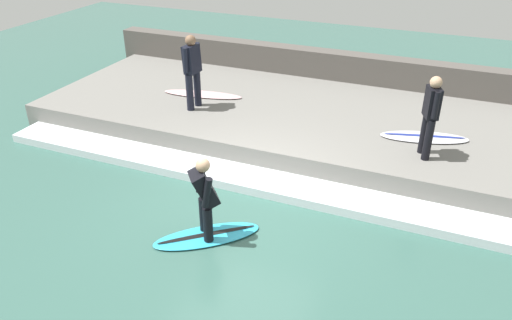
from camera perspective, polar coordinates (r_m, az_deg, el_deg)
The scene contains 10 objects.
ground_plane at distance 8.91m, azimuth -1.37°, elevation -5.53°, with size 28.00×28.00×0.00m, color #386056.
concrete_ledge at distance 11.59m, azimuth 5.47°, elevation 4.40°, with size 4.40×12.30×0.54m, color slate.
back_wall at distance 13.67m, azimuth 8.73°, elevation 9.63°, with size 0.50×12.92×1.25m, color #544F49.
wave_foam_crest at distance 9.50m, azimuth 0.62°, elevation -2.54°, with size 0.79×11.69×0.17m, color silver.
surfboard_riding at distance 8.25m, azimuth -5.63°, elevation -8.62°, with size 1.57×1.72×0.07m.
surfer_riding at distance 7.79m, azimuth -5.91°, elevation -3.90°, with size 0.57×0.58×1.40m.
surfer_waiting_near at distance 9.62m, azimuth 19.33°, elevation 5.13°, with size 0.50×0.33×1.57m.
surfboard_waiting_near at distance 10.67m, azimuth 18.67°, elevation 2.50°, with size 0.98×1.84×0.07m.
surfer_waiting_far at distance 11.37m, azimuth -7.30°, elevation 10.39°, with size 0.57×0.30×1.68m.
surfboard_waiting_far at distance 12.38m, azimuth -6.12°, elevation 7.49°, with size 0.77×2.03×0.06m.
Camera 1 is at (-6.72, -3.03, 5.01)m, focal length 35.00 mm.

